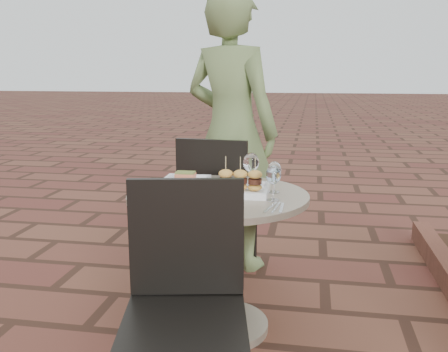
% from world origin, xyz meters
% --- Properties ---
extents(ground, '(60.00, 60.00, 0.00)m').
position_xyz_m(ground, '(0.00, 0.00, 0.00)').
color(ground, '#573122').
rests_on(ground, ground).
extents(cafe_table, '(0.90, 0.90, 0.73)m').
position_xyz_m(cafe_table, '(0.27, 0.13, 0.48)').
color(cafe_table, gray).
rests_on(cafe_table, ground).
extents(chair_far, '(0.48, 0.48, 0.93)m').
position_xyz_m(chair_far, '(0.15, 0.74, 0.55)').
color(chair_far, black).
rests_on(chair_far, ground).
extents(chair_near, '(0.52, 0.52, 0.93)m').
position_xyz_m(chair_near, '(0.28, -0.56, 0.55)').
color(chair_near, black).
rests_on(chair_near, ground).
extents(diner, '(0.79, 0.67, 1.86)m').
position_xyz_m(diner, '(0.18, 1.06, 0.93)').
color(diner, '#5C703D').
rests_on(diner, ground).
extents(plate_salmon, '(0.24, 0.24, 0.07)m').
position_xyz_m(plate_salmon, '(0.06, 0.31, 0.75)').
color(plate_salmon, white).
rests_on(plate_salmon, cafe_table).
extents(plate_sliders, '(0.29, 0.29, 0.18)m').
position_xyz_m(plate_sliders, '(0.38, 0.16, 0.77)').
color(plate_sliders, white).
rests_on(plate_sliders, cafe_table).
extents(plate_tuna, '(0.30, 0.30, 0.03)m').
position_xyz_m(plate_tuna, '(0.27, -0.09, 0.75)').
color(plate_tuna, white).
rests_on(plate_tuna, cafe_table).
extents(wine_glass_right, '(0.07, 0.07, 0.17)m').
position_xyz_m(wine_glass_right, '(0.55, 0.04, 0.85)').
color(wine_glass_right, white).
rests_on(wine_glass_right, cafe_table).
extents(wine_glass_mid, '(0.08, 0.08, 0.19)m').
position_xyz_m(wine_glass_mid, '(0.42, 0.25, 0.87)').
color(wine_glass_mid, white).
rests_on(wine_glass_mid, cafe_table).
extents(wine_glass_far, '(0.07, 0.07, 0.16)m').
position_xyz_m(wine_glass_far, '(0.54, 0.20, 0.84)').
color(wine_glass_far, white).
rests_on(wine_glass_far, cafe_table).
extents(steel_ramekin, '(0.07, 0.07, 0.04)m').
position_xyz_m(steel_ramekin, '(-0.01, 0.24, 0.75)').
color(steel_ramekin, silver).
rests_on(steel_ramekin, cafe_table).
extents(cutlery_set, '(0.10, 0.20, 0.00)m').
position_xyz_m(cutlery_set, '(0.58, -0.09, 0.73)').
color(cutlery_set, silver).
rests_on(cutlery_set, cafe_table).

